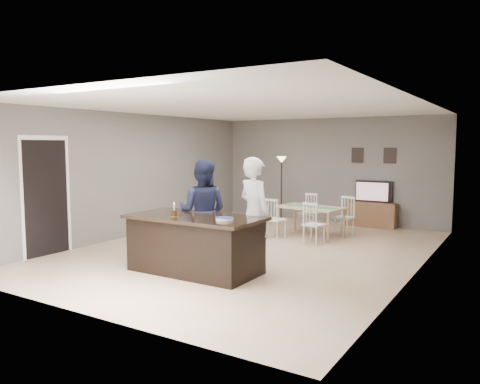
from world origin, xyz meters
The scene contains 14 objects.
floor centered at (0.00, 0.00, 0.00)m, with size 8.00×8.00×0.00m, color tan.
room_shell centered at (0.00, 0.00, 1.68)m, with size 8.00×8.00×8.00m.
kitchen_island centered at (0.00, -1.80, 0.45)m, with size 2.15×1.10×0.90m.
tv_console centered at (1.20, 3.77, 0.30)m, with size 1.20×0.40×0.60m, color brown.
television centered at (1.20, 3.84, 0.86)m, with size 0.91×0.12×0.53m, color black.
tv_screen_glow centered at (1.20, 3.76, 0.87)m, with size 0.78×0.78×0.00m, color #FD571C.
picture_frames centered at (1.15, 3.98, 1.75)m, with size 1.10×0.02×0.38m.
doorway centered at (-2.99, -2.30, 1.26)m, with size 0.00×2.10×2.65m.
woman centered at (0.73, -1.19, 0.91)m, with size 0.66×0.44×1.82m, color silver.
man centered at (-0.25, -1.25, 0.88)m, with size 0.86×0.67×1.76m, color #1B203B.
birthday_cake centered at (-0.24, -2.01, 0.95)m, with size 0.14×0.14×0.22m.
plate_stack centered at (0.63, -1.91, 0.92)m, with size 0.27×0.27×0.04m.
dining_table centered at (0.41, 1.82, 0.55)m, with size 1.60×1.80×0.86m.
floor_lamp centered at (-1.13, 3.47, 1.32)m, with size 0.25×0.25×1.70m.
Camera 1 is at (4.42, -7.62, 2.02)m, focal length 35.00 mm.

